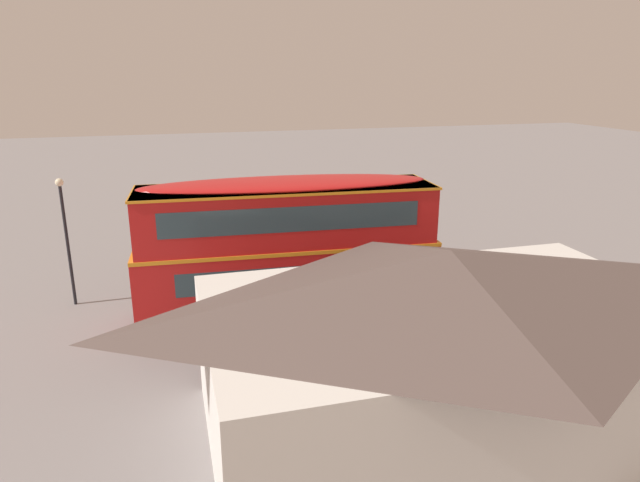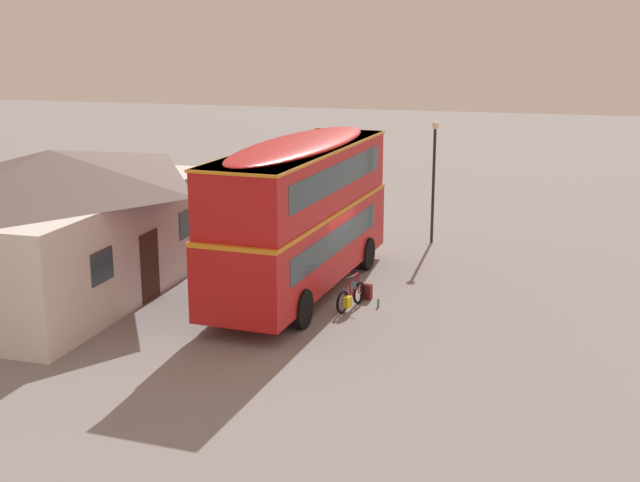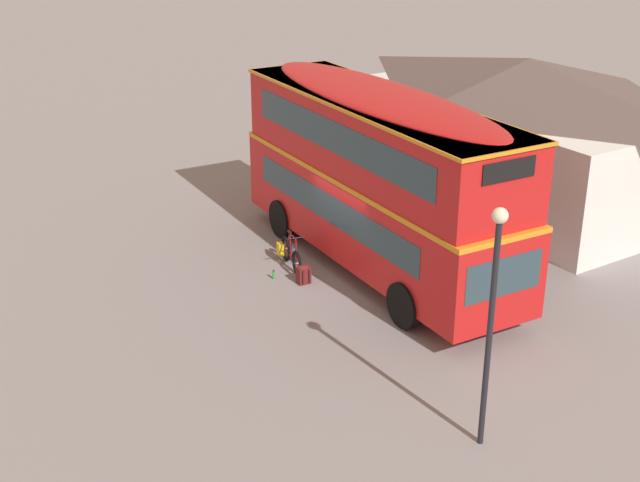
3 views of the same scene
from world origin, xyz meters
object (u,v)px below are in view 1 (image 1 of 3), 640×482
double_decker_bus (287,242)px  touring_bicycle (309,282)px  street_lamp (66,228)px  backpack_on_ground (281,285)px  water_bottle_green_metal (295,283)px

double_decker_bus → touring_bicycle: double_decker_bus is taller
street_lamp → backpack_on_ground: bearing=173.4°
double_decker_bus → street_lamp: (7.25, -2.97, 0.21)m
touring_bicycle → water_bottle_green_metal: bearing=-61.2°
water_bottle_green_metal → street_lamp: street_lamp is taller
double_decker_bus → water_bottle_green_metal: size_ratio=40.71×
backpack_on_ground → water_bottle_green_metal: 0.83m
touring_bicycle → water_bottle_green_metal: 0.89m
double_decker_bus → touring_bicycle: (-1.25, -1.88, -2.27)m
water_bottle_green_metal → street_lamp: bearing=-2.5°
water_bottle_green_metal → backpack_on_ground: bearing=38.8°
touring_bicycle → street_lamp: size_ratio=0.36×
double_decker_bus → backpack_on_ground: double_decker_bus is taller
double_decker_bus → water_bottle_green_metal: bearing=-107.7°
double_decker_bus → backpack_on_ground: (-0.20, -2.11, -2.38)m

